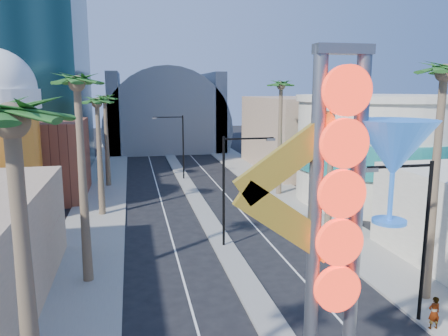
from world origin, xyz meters
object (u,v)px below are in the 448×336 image
at_px(neon_sign, 360,214).
at_px(pedestrian_a, 434,313).
at_px(pedestrian_b, 353,219).
at_px(red_pickup, 267,206).

bearing_deg(neon_sign, pedestrian_a, 32.53).
distance_m(neon_sign, pedestrian_b, 22.15).
distance_m(neon_sign, red_pickup, 25.83).
bearing_deg(pedestrian_a, red_pickup, -82.72).
relative_size(red_pickup, pedestrian_b, 3.11).
bearing_deg(pedestrian_b, red_pickup, -32.50).
bearing_deg(pedestrian_a, neon_sign, 35.01).
distance_m(red_pickup, pedestrian_b, 7.95).
bearing_deg(neon_sign, pedestrian_b, 61.46).
xyz_separation_m(red_pickup, pedestrian_a, (1.71, -20.37, 0.28)).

